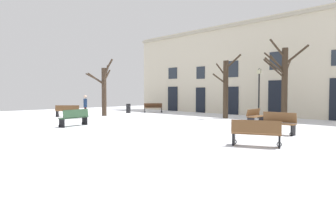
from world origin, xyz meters
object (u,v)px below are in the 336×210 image
(bench_back_to_back_left, at_px, (68,111))
(bench_near_center_tree, at_px, (278,123))
(litter_bin, at_px, (128,108))
(bench_facing_shops, at_px, (256,133))
(tree_center, at_px, (284,80))
(tree_left_of_center, at_px, (226,87))
(streetlamp, at_px, (259,87))
(bench_back_to_back_right, at_px, (153,108))
(tree_right_of_center, at_px, (104,88))
(person_by_shop_door, at_px, (85,106))
(bench_by_litter_bin, at_px, (256,116))
(bench_near_lamp, at_px, (74,117))

(bench_back_to_back_left, height_order, bench_near_center_tree, bench_near_center_tree)
(litter_bin, xyz_separation_m, bench_facing_shops, (16.10, -7.00, 0.05))
(tree_center, bearing_deg, tree_left_of_center, -173.06)
(streetlamp, xyz_separation_m, bench_back_to_back_right, (-9.78, -1.40, -1.77))
(tree_right_of_center, relative_size, litter_bin, 5.45)
(litter_bin, height_order, bench_back_to_back_left, bench_back_to_back_left)
(streetlamp, xyz_separation_m, person_by_shop_door, (-8.78, -8.90, -1.30))
(tree_left_of_center, xyz_separation_m, litter_bin, (-9.36, -1.47, -1.81))
(tree_right_of_center, distance_m, bench_facing_shops, 15.49)
(tree_center, relative_size, person_by_shop_door, 3.12)
(bench_by_litter_bin, bearing_deg, bench_facing_shops, -155.12)
(bench_near_center_tree, bearing_deg, bench_back_to_back_left, -171.34)
(litter_bin, bearing_deg, bench_back_to_back_left, -88.80)
(person_by_shop_door, bearing_deg, bench_back_to_back_right, 132.23)
(litter_bin, height_order, bench_by_litter_bin, bench_by_litter_bin)
(tree_center, xyz_separation_m, bench_facing_shops, (2.80, -8.95, -2.16))
(bench_back_to_back_left, bearing_deg, tree_left_of_center, 174.60)
(litter_bin, distance_m, bench_facing_shops, 17.56)
(streetlamp, bearing_deg, bench_by_litter_bin, -65.03)
(tree_left_of_center, bearing_deg, bench_facing_shops, -51.47)
(tree_right_of_center, height_order, litter_bin, tree_right_of_center)
(bench_facing_shops, distance_m, bench_near_center_tree, 3.50)
(tree_left_of_center, bearing_deg, person_by_shop_door, -136.13)
(tree_left_of_center, relative_size, bench_by_litter_bin, 2.81)
(bench_back_to_back_left, height_order, person_by_shop_door, person_by_shop_door)
(bench_back_to_back_left, bearing_deg, bench_near_lamp, 112.87)
(tree_right_of_center, bearing_deg, bench_back_to_back_left, -112.39)
(tree_right_of_center, bearing_deg, tree_center, 23.40)
(tree_left_of_center, height_order, tree_center, tree_center)
(litter_bin, relative_size, bench_facing_shops, 0.49)
(tree_center, height_order, bench_by_litter_bin, tree_center)
(tree_right_of_center, bearing_deg, bench_facing_shops, -13.88)
(tree_left_of_center, relative_size, litter_bin, 5.65)
(bench_facing_shops, bearing_deg, bench_by_litter_bin, -86.54)
(bench_near_center_tree, relative_size, bench_by_litter_bin, 0.94)
(tree_left_of_center, height_order, bench_near_lamp, tree_left_of_center)
(bench_near_center_tree, xyz_separation_m, person_by_shop_door, (-13.25, -1.91, 0.43))
(bench_back_to_back_right, bearing_deg, bench_by_litter_bin, -61.08)
(litter_bin, xyz_separation_m, bench_near_lamp, (6.16, -8.45, 0.07))
(bench_near_center_tree, height_order, person_by_shop_door, person_by_shop_door)
(bench_by_litter_bin, bearing_deg, tree_center, -12.58)
(litter_bin, height_order, person_by_shop_door, person_by_shop_door)
(bench_back_to_back_left, bearing_deg, bench_near_center_tree, 144.70)
(bench_facing_shops, relative_size, bench_near_lamp, 0.96)
(bench_facing_shops, bearing_deg, litter_bin, -47.61)
(tree_right_of_center, distance_m, tree_center, 13.24)
(bench_back_to_back_left, relative_size, person_by_shop_door, 1.00)
(tree_right_of_center, relative_size, bench_facing_shops, 2.66)
(bench_facing_shops, bearing_deg, bench_back_to_back_left, -28.32)
(bench_back_to_back_right, relative_size, bench_by_litter_bin, 0.93)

